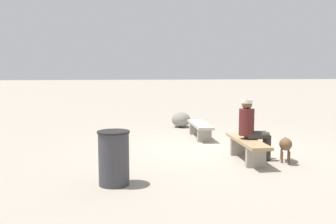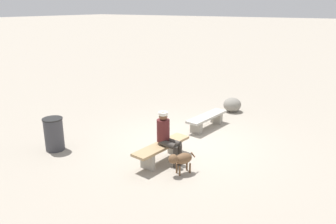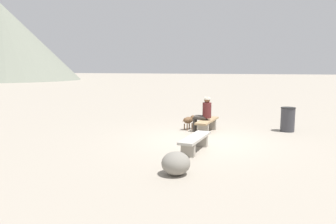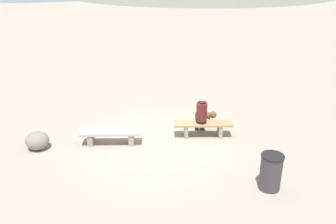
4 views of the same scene
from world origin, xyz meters
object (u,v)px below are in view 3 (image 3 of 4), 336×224
at_px(bench_right, 207,123).
at_px(seated_person, 204,112).
at_px(bench_left, 195,141).
at_px(trash_bin, 288,119).
at_px(boulder, 176,163).
at_px(dog, 190,120).

relative_size(bench_right, seated_person, 1.38).
bearing_deg(bench_left, bench_right, 9.12).
xyz_separation_m(trash_bin, boulder, (-5.81, 2.65, -0.19)).
bearing_deg(seated_person, bench_right, -59.53).
height_order(bench_left, seated_person, seated_person).
xyz_separation_m(seated_person, trash_bin, (1.04, -2.92, -0.29)).
distance_m(seated_person, trash_bin, 3.11).
distance_m(bench_right, seated_person, 0.43).
bearing_deg(dog, seated_person, -89.76).
xyz_separation_m(bench_left, boulder, (-2.07, -0.02, -0.04)).
xyz_separation_m(bench_left, dog, (3.03, 0.87, 0.07)).
bearing_deg(bench_left, dog, 22.11).
distance_m(bench_left, bench_right, 2.75).
xyz_separation_m(seated_person, boulder, (-4.77, -0.27, -0.48)).
height_order(seated_person, dog, seated_person).
relative_size(bench_left, seated_person, 1.38).
relative_size(bench_left, trash_bin, 2.00).
bearing_deg(boulder, bench_left, 0.44).
bearing_deg(trash_bin, bench_right, 109.43).
relative_size(bench_right, trash_bin, 2.00).
xyz_separation_m(bench_left, bench_right, (2.75, 0.15, 0.03)).
distance_m(seated_person, boulder, 4.80).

